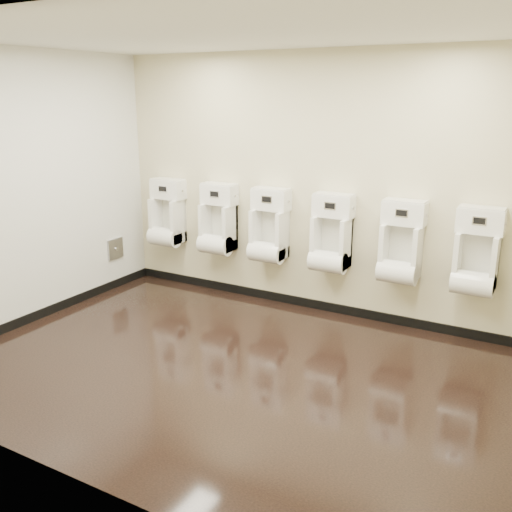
{
  "coord_description": "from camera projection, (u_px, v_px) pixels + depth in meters",
  "views": [
    {
      "loc": [
        2.4,
        -3.87,
        2.36
      ],
      "look_at": [
        -0.1,
        0.55,
        0.9
      ],
      "focal_mm": 40.0,
      "sensor_mm": 36.0,
      "label": 1
    }
  ],
  "objects": [
    {
      "name": "ground",
      "position": [
        236.0,
        371.0,
        5.03
      ],
      "size": [
        5.0,
        3.5,
        0.0
      ],
      "primitive_type": "cube",
      "color": "black",
      "rests_on": "ground"
    },
    {
      "name": "ceiling",
      "position": [
        232.0,
        32.0,
        4.26
      ],
      "size": [
        5.0,
        3.5,
        0.0
      ],
      "primitive_type": "cube",
      "color": "silver"
    },
    {
      "name": "back_wall",
      "position": [
        320.0,
        186.0,
        6.11
      ],
      "size": [
        5.0,
        0.02,
        2.8
      ],
      "primitive_type": "cube",
      "color": "beige",
      "rests_on": "ground"
    },
    {
      "name": "front_wall",
      "position": [
        69.0,
        272.0,
        3.18
      ],
      "size": [
        5.0,
        0.02,
        2.8
      ],
      "primitive_type": "cube",
      "color": "beige",
      "rests_on": "ground"
    },
    {
      "name": "left_wall",
      "position": [
        26.0,
        190.0,
        5.83
      ],
      "size": [
        0.02,
        3.5,
        2.8
      ],
      "primitive_type": "cube",
      "color": "beige",
      "rests_on": "ground"
    },
    {
      "name": "tile_overlay_left",
      "position": [
        26.0,
        190.0,
        5.82
      ],
      "size": [
        0.01,
        3.5,
        2.8
      ],
      "primitive_type": "cube",
      "color": "white",
      "rests_on": "ground"
    },
    {
      "name": "skirting_back",
      "position": [
        315.0,
        304.0,
        6.47
      ],
      "size": [
        5.0,
        0.02,
        0.1
      ],
      "primitive_type": "cube",
      "color": "black",
      "rests_on": "ground"
    },
    {
      "name": "skirting_left",
      "position": [
        41.0,
        314.0,
        6.19
      ],
      "size": [
        0.02,
        3.5,
        0.1
      ],
      "primitive_type": "cube",
      "color": "black",
      "rests_on": "ground"
    },
    {
      "name": "access_panel",
      "position": [
        115.0,
        249.0,
        7.07
      ],
      "size": [
        0.04,
        0.25,
        0.25
      ],
      "color": "#9E9EA3",
      "rests_on": "left_wall"
    },
    {
      "name": "urinal_0",
      "position": [
        167.0,
        218.0,
        7.07
      ],
      "size": [
        0.43,
        0.33,
        0.81
      ],
      "color": "white",
      "rests_on": "back_wall"
    },
    {
      "name": "urinal_1",
      "position": [
        218.0,
        224.0,
        6.71
      ],
      "size": [
        0.43,
        0.33,
        0.81
      ],
      "color": "white",
      "rests_on": "back_wall"
    },
    {
      "name": "urinal_2",
      "position": [
        269.0,
        231.0,
        6.38
      ],
      "size": [
        0.43,
        0.33,
        0.81
      ],
      "color": "white",
      "rests_on": "back_wall"
    },
    {
      "name": "urinal_3",
      "position": [
        331.0,
        239.0,
        6.03
      ],
      "size": [
        0.43,
        0.33,
        0.81
      ],
      "color": "white",
      "rests_on": "back_wall"
    },
    {
      "name": "urinal_4",
      "position": [
        401.0,
        248.0,
        5.68
      ],
      "size": [
        0.43,
        0.33,
        0.81
      ],
      "color": "white",
      "rests_on": "back_wall"
    },
    {
      "name": "urinal_5",
      "position": [
        476.0,
        258.0,
        5.34
      ],
      "size": [
        0.43,
        0.33,
        0.81
      ],
      "color": "white",
      "rests_on": "back_wall"
    }
  ]
}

